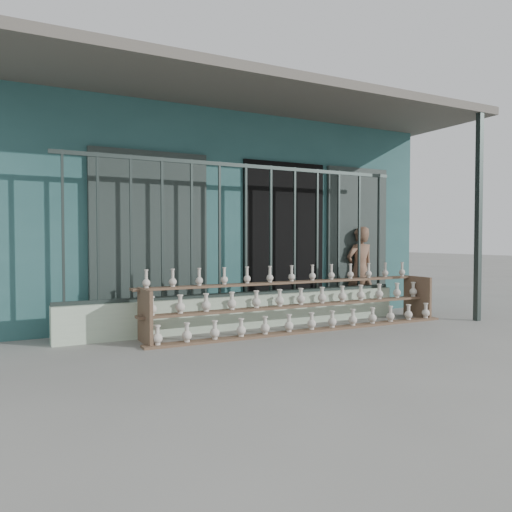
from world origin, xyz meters
name	(u,v)px	position (x,y,z in m)	size (l,w,h in m)	color
ground	(296,346)	(0.00, 0.00, 0.00)	(60.00, 60.00, 0.00)	slate
workshop_building	(177,218)	(0.00, 4.23, 1.62)	(7.40, 6.60, 3.21)	#275252
parapet_wall	(246,312)	(0.00, 1.30, 0.23)	(5.00, 0.20, 0.45)	#B4CBAE
security_fence	(246,230)	(0.00, 1.30, 1.35)	(5.00, 0.04, 1.80)	#283330
shelf_rack	(302,302)	(0.64, 0.88, 0.36)	(4.50, 0.68, 0.85)	brown
elderly_woman	(360,270)	(2.28, 1.67, 0.71)	(0.52, 0.34, 1.42)	brown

